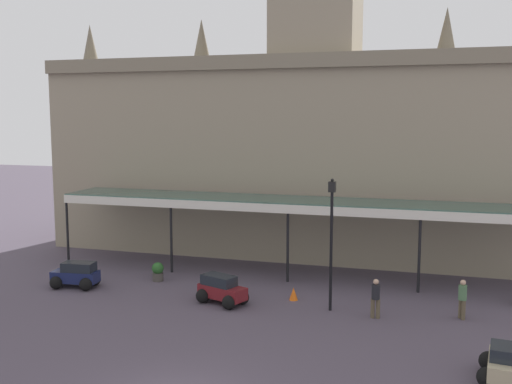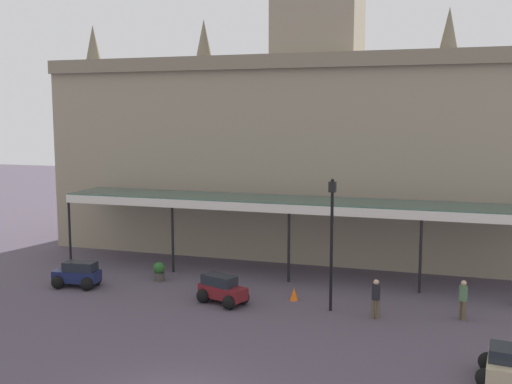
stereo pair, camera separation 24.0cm
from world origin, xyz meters
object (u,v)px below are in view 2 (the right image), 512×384
Objects in this scene: car_beige_sedan at (502,367)px; car_maroon_estate at (222,291)px; pedestrian_near_entrance at (376,297)px; pedestrian_crossing_forecourt at (463,298)px; planter_by_canopy at (159,271)px; traffic_cone at (294,294)px; car_navy_estate at (78,276)px; victorian_lamppost at (332,231)px.

car_beige_sedan is 12.26m from car_maroon_estate.
pedestrian_near_entrance is 3.57m from pedestrian_crossing_forecourt.
car_maroon_estate is 1.45× the size of pedestrian_crossing_forecourt.
pedestrian_near_entrance is at bearing -12.65° from planter_by_canopy.
planter_by_canopy is at bearing 173.83° from pedestrian_crossing_forecourt.
planter_by_canopy is at bearing 171.48° from traffic_cone.
car_navy_estate is 1.40× the size of pedestrian_near_entrance.
car_maroon_estate is at bearing -174.81° from pedestrian_crossing_forecourt.
car_maroon_estate is at bearing 156.75° from car_beige_sedan.
car_maroon_estate reaches higher than traffic_cone.
car_beige_sedan is at bearing -25.17° from planter_by_canopy.
pedestrian_crossing_forecourt is at bearing -3.77° from traffic_cone.
pedestrian_crossing_forecourt is at bearing 2.01° from car_navy_estate.
pedestrian_crossing_forecourt is 2.84× the size of traffic_cone.
victorian_lamppost reaches higher than car_beige_sedan.
traffic_cone is (-1.86, 0.95, -3.22)m from victorian_lamppost.
car_navy_estate and car_maroon_estate have the same top height.
car_maroon_estate reaches higher than planter_by_canopy.
victorian_lamppost is 3.83m from traffic_cone.
victorian_lamppost is at bearing -175.03° from pedestrian_crossing_forecourt.
pedestrian_near_entrance is 3.29m from victorian_lamppost.
car_navy_estate is 3.99m from planter_by_canopy.
traffic_cone is at bearing -8.52° from planter_by_canopy.
planter_by_canopy is (-9.22, 2.05, -3.02)m from victorian_lamppost.
car_navy_estate is at bearing -177.99° from pedestrian_crossing_forecourt.
pedestrian_near_entrance reaches higher than car_beige_sedan.
car_beige_sedan is at bearing -15.16° from car_navy_estate.
victorian_lamppost is (-1.97, 0.46, 2.60)m from pedestrian_near_entrance.
traffic_cone is (-7.27, 0.48, -0.62)m from pedestrian_crossing_forecourt.
traffic_cone is (10.68, 1.11, -0.27)m from car_navy_estate.
pedestrian_near_entrance is (6.80, 0.00, 0.34)m from car_maroon_estate.
car_maroon_estate reaches higher than car_beige_sedan.
car_navy_estate is 7.71m from car_maroon_estate.
car_beige_sedan is 8.86m from victorian_lamppost.
car_maroon_estate is 6.81m from pedestrian_near_entrance.
car_beige_sedan is 5.87m from pedestrian_crossing_forecourt.
victorian_lamppost is at bearing 140.50° from car_beige_sedan.
planter_by_canopy reaches higher than traffic_cone.
car_maroon_estate is 5.68m from victorian_lamppost.
pedestrian_near_entrance and pedestrian_crossing_forecourt have the same top height.
car_beige_sedan is at bearing -39.50° from victorian_lamppost.
pedestrian_near_entrance is (14.50, -0.30, 0.34)m from car_navy_estate.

